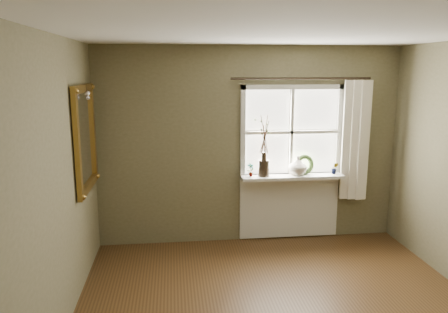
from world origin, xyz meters
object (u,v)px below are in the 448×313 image
(gilt_mirror, at_px, (85,138))
(dark_jug, at_px, (264,168))
(wreath, at_px, (305,167))
(cream_vase, at_px, (298,166))

(gilt_mirror, bearing_deg, dark_jug, 15.27)
(dark_jug, xyz_separation_m, gilt_mirror, (-2.13, -0.58, 0.53))
(dark_jug, height_order, wreath, wreath)
(wreath, distance_m, gilt_mirror, 2.81)
(dark_jug, bearing_deg, gilt_mirror, -164.73)
(dark_jug, distance_m, cream_vase, 0.45)
(dark_jug, bearing_deg, cream_vase, 0.00)
(gilt_mirror, bearing_deg, wreath, 13.00)
(dark_jug, xyz_separation_m, wreath, (0.56, 0.04, -0.00))
(wreath, xyz_separation_m, gilt_mirror, (-2.69, -0.62, 0.54))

